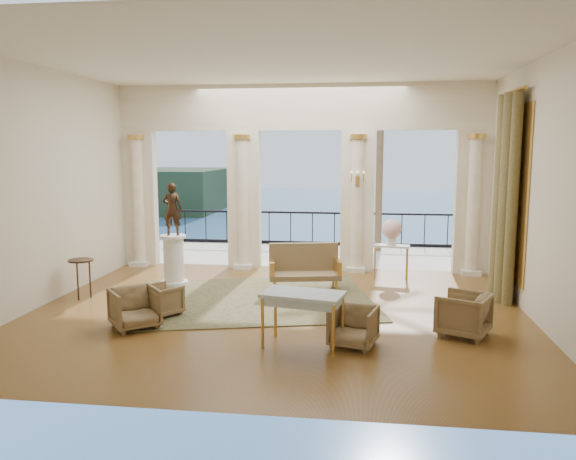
# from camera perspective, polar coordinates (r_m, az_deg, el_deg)

# --- Properties ---
(floor) EXTENTS (9.00, 9.00, 0.00)m
(floor) POSITION_cam_1_polar(r_m,az_deg,el_deg) (10.38, -1.15, -8.34)
(floor) COLOR #462713
(floor) RESTS_ON ground
(room_walls) EXTENTS (9.00, 9.00, 9.00)m
(room_walls) POSITION_cam_1_polar(r_m,az_deg,el_deg) (8.85, -2.30, 7.69)
(room_walls) COLOR beige
(room_walls) RESTS_ON ground
(arcade) EXTENTS (9.00, 0.56, 4.50)m
(arcade) POSITION_cam_1_polar(r_m,az_deg,el_deg) (13.74, 1.23, 6.66)
(arcade) COLOR beige
(arcade) RESTS_ON ground
(terrace) EXTENTS (10.00, 3.60, 0.10)m
(terrace) POSITION_cam_1_polar(r_m,az_deg,el_deg) (15.99, 1.98, -2.62)
(terrace) COLOR beige
(terrace) RESTS_ON ground
(balustrade) EXTENTS (9.00, 0.06, 1.03)m
(balustrade) POSITION_cam_1_polar(r_m,az_deg,el_deg) (17.49, 2.50, -0.16)
(balustrade) COLOR black
(balustrade) RESTS_ON terrace
(palm_tree) EXTENTS (2.00, 2.00, 4.50)m
(palm_tree) POSITION_cam_1_polar(r_m,az_deg,el_deg) (16.48, 9.43, 12.06)
(palm_tree) COLOR #4C3823
(palm_tree) RESTS_ON terrace
(headland) EXTENTS (22.00, 18.00, 6.00)m
(headland) POSITION_cam_1_polar(r_m,az_deg,el_deg) (86.03, -14.02, 4.03)
(headland) COLOR black
(headland) RESTS_ON sea
(sea) EXTENTS (160.00, 160.00, 0.00)m
(sea) POSITION_cam_1_polar(r_m,az_deg,el_deg) (70.42, 6.23, 0.88)
(sea) COLOR #2C5D9A
(sea) RESTS_ON ground
(curtain) EXTENTS (0.33, 1.40, 4.09)m
(curtain) POSITION_cam_1_polar(r_m,az_deg,el_deg) (11.71, 21.24, 3.06)
(curtain) COLOR brown
(curtain) RESTS_ON ground
(window_frame) EXTENTS (0.04, 1.60, 3.40)m
(window_frame) POSITION_cam_1_polar(r_m,az_deg,el_deg) (11.75, 22.15, 3.42)
(window_frame) COLOR gold
(window_frame) RESTS_ON room_walls
(wall_sconce) EXTENTS (0.30, 0.11, 0.33)m
(wall_sconce) POSITION_cam_1_polar(r_m,az_deg,el_deg) (13.36, 7.08, 5.03)
(wall_sconce) COLOR gold
(wall_sconce) RESTS_ON arcade
(rug) EXTENTS (5.35, 4.60, 0.02)m
(rug) POSITION_cam_1_polar(r_m,az_deg,el_deg) (11.24, -3.56, -7.01)
(rug) COLOR #2B321A
(rug) RESTS_ON ground
(armchair_a) EXTENTS (0.99, 0.99, 0.75)m
(armchair_a) POSITION_cam_1_polar(r_m,az_deg,el_deg) (9.75, -15.31, -7.47)
(armchair_a) COLOR #453B1E
(armchair_a) RESTS_ON ground
(armchair_b) EXTENTS (0.79, 0.76, 0.68)m
(armchair_b) POSITION_cam_1_polar(r_m,az_deg,el_deg) (8.63, 6.65, -9.52)
(armchair_b) COLOR #453B1E
(armchair_b) RESTS_ON ground
(armchair_c) EXTENTS (0.95, 0.97, 0.76)m
(armchair_c) POSITION_cam_1_polar(r_m,az_deg,el_deg) (9.46, 17.40, -7.98)
(armchair_c) COLOR #453B1E
(armchair_c) RESTS_ON ground
(armchair_d) EXTENTS (0.82, 0.81, 0.62)m
(armchair_d) POSITION_cam_1_polar(r_m,az_deg,el_deg) (10.35, -12.71, -6.81)
(armchair_d) COLOR #453B1E
(armchair_d) RESTS_ON ground
(settee) EXTENTS (1.57, 0.90, 0.98)m
(settee) POSITION_cam_1_polar(r_m,az_deg,el_deg) (11.85, 1.67, -3.83)
(settee) COLOR #453B1E
(settee) RESTS_ON ground
(game_table) EXTENTS (1.31, 0.89, 0.83)m
(game_table) POSITION_cam_1_polar(r_m,az_deg,el_deg) (8.49, 1.54, -6.94)
(game_table) COLOR #91A9B8
(game_table) RESTS_ON ground
(pedestal) EXTENTS (0.60, 0.60, 1.10)m
(pedestal) POSITION_cam_1_polar(r_m,az_deg,el_deg) (12.56, -11.53, -3.10)
(pedestal) COLOR silver
(pedestal) RESTS_ON ground
(statue) EXTENTS (0.44, 0.31, 1.15)m
(statue) POSITION_cam_1_polar(r_m,az_deg,el_deg) (12.39, -11.68, 2.11)
(statue) COLOR #2F2015
(statue) RESTS_ON pedestal
(console_table) EXTENTS (0.86, 0.44, 0.78)m
(console_table) POSITION_cam_1_polar(r_m,az_deg,el_deg) (13.11, 10.44, -2.08)
(console_table) COLOR silver
(console_table) RESTS_ON ground
(urn) EXTENTS (0.45, 0.45, 0.59)m
(urn) POSITION_cam_1_polar(r_m,az_deg,el_deg) (13.04, 10.49, -0.05)
(urn) COLOR white
(urn) RESTS_ON console_table
(side_table) EXTENTS (0.49, 0.49, 0.79)m
(side_table) POSITION_cam_1_polar(r_m,az_deg,el_deg) (11.88, -20.29, -3.36)
(side_table) COLOR black
(side_table) RESTS_ON ground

